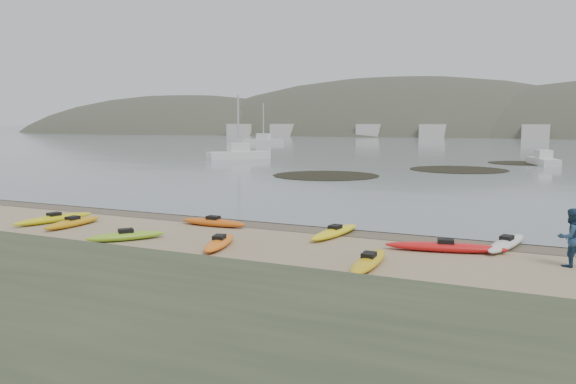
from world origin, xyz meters
The scene contains 8 objects.
ground centered at (0.00, 0.00, 0.00)m, with size 600.00×600.00×0.00m, color tan.
wet_sand centered at (0.00, -0.30, 0.00)m, with size 60.00×60.00×0.00m, color brown.
water centered at (0.00, 300.00, 0.01)m, with size 1200.00×1200.00×0.00m, color slate.
kayaks centered at (0.15, -3.38, 0.17)m, with size 20.93×8.42×0.34m.
person_east centered at (11.34, -2.81, 0.95)m, with size 0.92×0.72×1.89m, color navy.
kelp_mats centered at (0.20, 32.02, 0.03)m, with size 22.79×31.11×0.04m.
moored_boats centered at (3.25, 69.79, 0.56)m, with size 108.52×78.53×1.24m.
far_town centered at (6.00, 145.00, 2.00)m, with size 199.00×5.00×4.00m.
Camera 1 is at (10.61, -22.65, 4.62)m, focal length 35.00 mm.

